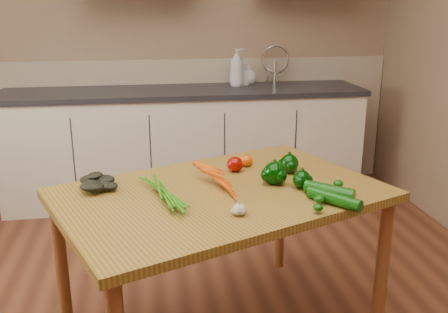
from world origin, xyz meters
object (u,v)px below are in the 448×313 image
leafy_greens (94,179)px  zucchini_b (334,199)px  tomato_b (246,161)px  zucchini_a (329,191)px  pepper_c (302,179)px  pepper_b (289,164)px  table (221,208)px  soap_bottle_a (237,67)px  carrot_bunch (201,183)px  garlic_bulb (239,210)px  pepper_a (274,173)px  tomato_c (288,161)px  tomato_a (235,164)px  soap_bottle_b (241,74)px  soap_bottle_c (248,74)px

leafy_greens → zucchini_b: 1.05m
tomato_b → zucchini_a: bearing=-59.7°
pepper_c → pepper_b: bearing=89.6°
table → zucchini_b: 0.51m
soap_bottle_a → carrot_bunch: 2.02m
garlic_bulb → pepper_b: 0.58m
pepper_b → carrot_bunch: bearing=-158.2°
pepper_a → tomato_c: pepper_a is taller
leafy_greens → pepper_a: size_ratio=1.93×
table → tomato_a: tomato_a is taller
soap_bottle_b → soap_bottle_c: bearing=-77.7°
table → carrot_bunch: size_ratio=6.30×
leafy_greens → tomato_a: 0.68m
pepper_c → tomato_b: 0.39m
table → tomato_a: 0.30m
pepper_b → tomato_b: 0.23m
soap_bottle_a → leafy_greens: (-0.98, -1.86, -0.25)m
leafy_greens → pepper_a: pepper_a is taller
pepper_c → tomato_b: pepper_c is taller
table → zucchini_b: size_ratio=6.83×
garlic_bulb → pepper_c: (0.33, 0.25, 0.02)m
pepper_a → garlic_bulb: bearing=-124.9°
soap_bottle_c → tomato_a: soap_bottle_c is taller
soap_bottle_c → tomato_a: size_ratio=2.07×
soap_bottle_a → garlic_bulb: (-0.39, -2.23, -0.28)m
tomato_a → garlic_bulb: bearing=-98.2°
pepper_b → pepper_c: size_ratio=1.14×
leafy_greens → tomato_a: size_ratio=2.45×
pepper_c → tomato_b: size_ratio=1.21×
soap_bottle_a → tomato_b: size_ratio=4.53×
soap_bottle_a → pepper_a: (-0.16, -1.91, -0.25)m
pepper_c → tomato_a: size_ratio=0.99×
leafy_greens → pepper_c: size_ratio=2.48×
table → carrot_bunch: (-0.09, 0.01, 0.12)m
garlic_bulb → zucchini_b: bearing=5.9°
soap_bottle_a → garlic_bulb: bearing=-175.0°
soap_bottle_a → carrot_bunch: size_ratio=1.16×
garlic_bulb → tomato_a: 0.53m
pepper_a → zucchini_b: pepper_a is taller
tomato_b → tomato_c: (0.20, -0.05, 0.01)m
soap_bottle_c → zucchini_a: 2.17m
soap_bottle_a → zucchini_a: size_ratio=1.38×
table → pepper_c: (0.36, -0.02, 0.12)m
pepper_c → tomato_c: bearing=87.2°
garlic_bulb → pepper_a: 0.39m
table → garlic_bulb: bearing=-106.5°
zucchini_a → garlic_bulb: bearing=-162.7°
soap_bottle_b → pepper_b: soap_bottle_b is taller
table → soap_bottle_b: size_ratio=8.83×
pepper_c → soap_bottle_c: bearing=85.4°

